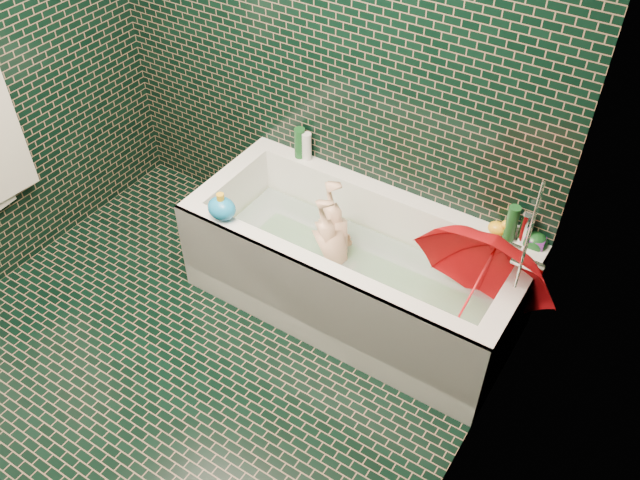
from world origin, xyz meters
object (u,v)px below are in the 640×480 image
Objects in this scene: bathtub at (353,277)px; rubber_duck at (499,228)px; umbrella at (473,291)px; child at (337,256)px; bath_toy at (222,208)px.

rubber_duck reaches higher than bathtub.
umbrella reaches higher than rubber_duck.
bathtub is 0.73m from umbrella.
umbrella is (0.75, -0.07, 0.22)m from child.
umbrella reaches higher than child.
bath_toy is at bearing -153.67° from bathtub.
rubber_duck reaches higher than child.
umbrella is at bearing -6.00° from bathtub.
rubber_duck is (0.60, 0.33, 0.38)m from bathtub.
child is at bearing 54.33° from bath_toy.
bathtub is at bearing -148.68° from rubber_duck.
umbrella is at bearing -80.69° from rubber_duck.
bath_toy is (-0.59, -0.29, 0.40)m from bathtub.
bathtub is 0.79m from rubber_duck.
bath_toy reaches higher than child.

